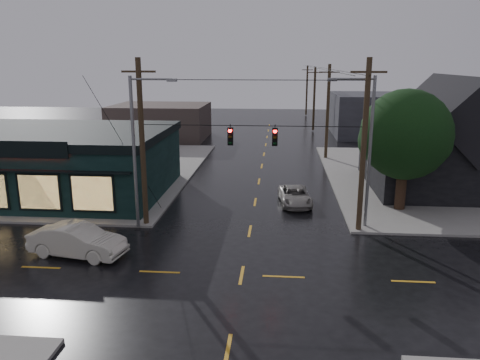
# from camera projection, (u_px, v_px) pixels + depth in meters

# --- Properties ---
(ground_plane) EXTENTS (160.00, 160.00, 0.00)m
(ground_plane) POSITION_uv_depth(u_px,v_px,m) (242.00, 275.00, 22.35)
(ground_plane) COLOR black
(sidewalk_nw) EXTENTS (28.00, 28.00, 0.15)m
(sidewalk_nw) POSITION_uv_depth(u_px,v_px,m) (44.00, 171.00, 43.29)
(sidewalk_nw) COLOR gray
(sidewalk_nw) RESTS_ON ground
(pizza_shop) EXTENTS (16.30, 12.34, 4.90)m
(pizza_shop) POSITION_uv_depth(u_px,v_px,m) (59.00, 161.00, 35.45)
(pizza_shop) COLOR black
(pizza_shop) RESTS_ON ground
(ne_building) EXTENTS (12.60, 11.60, 8.75)m
(ne_building) POSITION_uv_depth(u_px,v_px,m) (451.00, 133.00, 36.42)
(ne_building) COLOR black
(ne_building) RESTS_ON ground
(corner_tree) EXTENTS (5.98, 5.98, 8.09)m
(corner_tree) POSITION_uv_depth(u_px,v_px,m) (406.00, 135.00, 30.71)
(corner_tree) COLOR black
(corner_tree) RESTS_ON ground
(utility_pole_nw) EXTENTS (2.00, 0.32, 10.15)m
(utility_pole_nw) POSITION_uv_depth(u_px,v_px,m) (147.00, 225.00, 29.16)
(utility_pole_nw) COLOR black
(utility_pole_nw) RESTS_ON ground
(utility_pole_ne) EXTENTS (2.00, 0.32, 10.15)m
(utility_pole_ne) POSITION_uv_depth(u_px,v_px,m) (358.00, 231.00, 28.09)
(utility_pole_ne) COLOR black
(utility_pole_ne) RESTS_ON ground
(utility_pole_far_a) EXTENTS (2.00, 0.32, 9.65)m
(utility_pole_far_a) POSITION_uv_depth(u_px,v_px,m) (325.00, 159.00, 48.85)
(utility_pole_far_a) COLOR black
(utility_pole_far_a) RESTS_ON ground
(utility_pole_far_b) EXTENTS (2.00, 0.32, 9.15)m
(utility_pole_far_b) POSITION_uv_depth(u_px,v_px,m) (313.00, 131.00, 68.15)
(utility_pole_far_b) COLOR black
(utility_pole_far_b) RESTS_ON ground
(utility_pole_far_c) EXTENTS (2.00, 0.32, 9.15)m
(utility_pole_far_c) POSITION_uv_depth(u_px,v_px,m) (306.00, 116.00, 87.46)
(utility_pole_far_c) COLOR black
(utility_pole_far_c) RESTS_ON ground
(span_signal_assembly) EXTENTS (13.00, 0.48, 1.23)m
(span_signal_assembly) POSITION_uv_depth(u_px,v_px,m) (252.00, 136.00, 27.21)
(span_signal_assembly) COLOR black
(span_signal_assembly) RESTS_ON ground
(streetlight_nw) EXTENTS (5.40, 0.30, 9.15)m
(streetlight_nw) POSITION_uv_depth(u_px,v_px,m) (138.00, 229.00, 28.51)
(streetlight_nw) COLOR slate
(streetlight_nw) RESTS_ON ground
(streetlight_ne) EXTENTS (5.40, 0.30, 9.15)m
(streetlight_ne) POSITION_uv_depth(u_px,v_px,m) (365.00, 228.00, 28.72)
(streetlight_ne) COLOR slate
(streetlight_ne) RESTS_ON ground
(bg_building_west) EXTENTS (12.00, 10.00, 4.40)m
(bg_building_west) POSITION_uv_depth(u_px,v_px,m) (161.00, 121.00, 61.58)
(bg_building_west) COLOR #3F312E
(bg_building_west) RESTS_ON ground
(bg_building_east) EXTENTS (14.00, 12.00, 5.60)m
(bg_building_east) POSITION_uv_depth(u_px,v_px,m) (385.00, 115.00, 63.78)
(bg_building_east) COLOR #2C2C32
(bg_building_east) RESTS_ON ground
(sedan_cream) EXTENTS (5.34, 2.69, 1.68)m
(sedan_cream) POSITION_uv_depth(u_px,v_px,m) (77.00, 241.00, 24.39)
(sedan_cream) COLOR beige
(sedan_cream) RESTS_ON ground
(suv_silver) EXTENTS (2.53, 4.68, 1.25)m
(suv_silver) POSITION_uv_depth(u_px,v_px,m) (295.00, 196.00, 33.26)
(suv_silver) COLOR gray
(suv_silver) RESTS_ON ground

